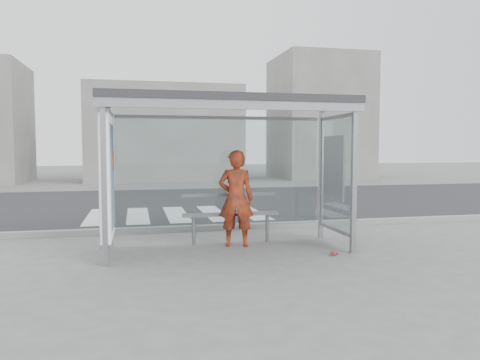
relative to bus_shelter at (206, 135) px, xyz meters
name	(u,v)px	position (x,y,z in m)	size (l,w,h in m)	color
ground	(228,250)	(0.37, -0.06, -1.98)	(80.00, 80.00, 0.00)	#60605E
road	(185,203)	(0.37, 6.94, -1.98)	(30.00, 10.00, 0.01)	black
curb	(210,228)	(0.37, 1.89, -1.92)	(30.00, 0.18, 0.12)	gray
crosswalk	(176,214)	(-0.13, 4.44, -1.98)	(4.55, 3.00, 0.00)	silver
bus_shelter	(206,135)	(0.00, 0.00, 0.00)	(4.25, 1.65, 2.62)	gray
building_center	(164,134)	(0.37, 17.94, 0.52)	(8.00, 5.00, 5.00)	slate
building_right	(319,118)	(9.37, 17.94, 1.52)	(5.00, 5.00, 7.00)	slate
person	(236,198)	(0.57, 0.21, -1.12)	(0.63, 0.41, 1.73)	#E95616
bench	(231,214)	(0.54, 0.49, -1.44)	(1.78, 0.26, 0.92)	slate
soda_can	(334,253)	(1.99, -0.85, -1.95)	(0.07, 0.07, 0.14)	#D43E51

